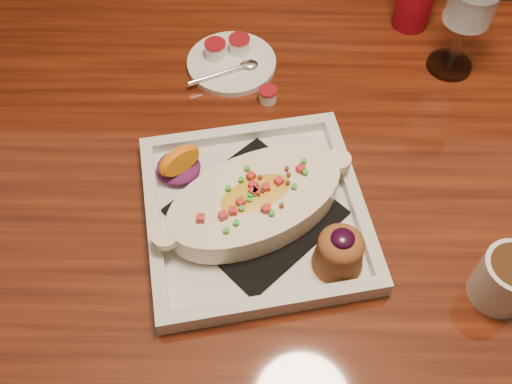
{
  "coord_description": "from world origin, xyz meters",
  "views": [
    {
      "loc": [
        -0.13,
        -0.48,
        1.44
      ],
      "look_at": [
        -0.14,
        -0.01,
        0.77
      ],
      "focal_mm": 40.0,
      "sensor_mm": 36.0,
      "label": 1
    }
  ],
  "objects_px": {
    "plate": "(260,209)",
    "saucer": "(230,60)",
    "table": "(345,227)",
    "coffee_mug": "(509,278)",
    "goblet": "(472,2)",
    "chair_far": "(319,37)"
  },
  "relations": [
    {
      "from": "plate",
      "to": "saucer",
      "type": "distance_m",
      "value": 0.32
    },
    {
      "from": "table",
      "to": "coffee_mug",
      "type": "distance_m",
      "value": 0.27
    },
    {
      "from": "goblet",
      "to": "coffee_mug",
      "type": "bearing_deg",
      "value": -91.4
    },
    {
      "from": "plate",
      "to": "coffee_mug",
      "type": "relative_size",
      "value": 3.38
    },
    {
      "from": "coffee_mug",
      "to": "goblet",
      "type": "relative_size",
      "value": 0.54
    },
    {
      "from": "table",
      "to": "goblet",
      "type": "relative_size",
      "value": 7.78
    },
    {
      "from": "plate",
      "to": "coffee_mug",
      "type": "distance_m",
      "value": 0.33
    },
    {
      "from": "coffee_mug",
      "to": "saucer",
      "type": "height_order",
      "value": "coffee_mug"
    },
    {
      "from": "table",
      "to": "goblet",
      "type": "distance_m",
      "value": 0.4
    },
    {
      "from": "chair_far",
      "to": "saucer",
      "type": "relative_size",
      "value": 6.07
    },
    {
      "from": "coffee_mug",
      "to": "chair_far",
      "type": "bearing_deg",
      "value": 96.27
    },
    {
      "from": "table",
      "to": "saucer",
      "type": "bearing_deg",
      "value": 125.91
    },
    {
      "from": "table",
      "to": "plate",
      "type": "bearing_deg",
      "value": -159.86
    },
    {
      "from": "table",
      "to": "coffee_mug",
      "type": "relative_size",
      "value": 14.36
    },
    {
      "from": "plate",
      "to": "goblet",
      "type": "distance_m",
      "value": 0.46
    },
    {
      "from": "goblet",
      "to": "saucer",
      "type": "height_order",
      "value": "goblet"
    },
    {
      "from": "chair_far",
      "to": "coffee_mug",
      "type": "bearing_deg",
      "value": 102.54
    },
    {
      "from": "plate",
      "to": "coffee_mug",
      "type": "height_order",
      "value": "plate"
    },
    {
      "from": "plate",
      "to": "coffee_mug",
      "type": "xyz_separation_m",
      "value": [
        0.31,
        -0.11,
        0.01
      ]
    },
    {
      "from": "chair_far",
      "to": "goblet",
      "type": "height_order",
      "value": "goblet"
    },
    {
      "from": "table",
      "to": "chair_far",
      "type": "xyz_separation_m",
      "value": [
        -0.0,
        0.63,
        -0.15
      ]
    },
    {
      "from": "plate",
      "to": "saucer",
      "type": "xyz_separation_m",
      "value": [
        -0.06,
        0.32,
        -0.02
      ]
    }
  ]
}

